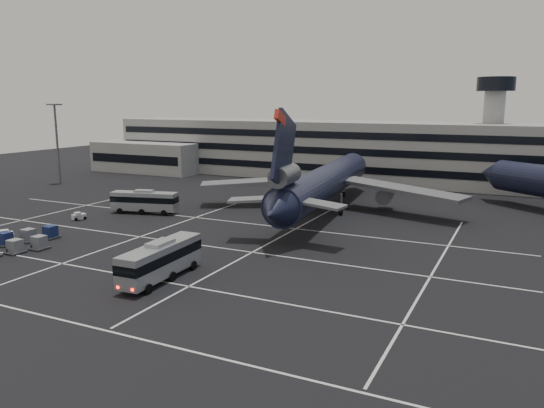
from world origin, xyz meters
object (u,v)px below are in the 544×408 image
Objects in this scene: trijet_main at (325,182)px; uld_cluster at (16,241)px; bus_near at (161,259)px; tug_a at (78,216)px; bus_far at (144,201)px.

trijet_main is 48.25m from uld_cluster.
tug_a is at bearing 147.16° from bus_near.
uld_cluster is at bearing -132.61° from trijet_main.
trijet_main reaches higher than bus_far.
bus_far is at bearing -158.96° from trijet_main.
uld_cluster is at bearing 162.91° from bus_far.
bus_near is 25.02m from uld_cluster.
trijet_main is 40.88m from bus_near.
trijet_main is at bearing 82.65° from bus_near.
tug_a is (-30.18, 17.81, -1.75)m from bus_near.
bus_near is (-3.59, -40.62, -2.92)m from trijet_main.
tug_a is (-33.78, -22.80, -4.67)m from trijet_main.
tug_a is 0.18× the size of uld_cluster.
trijet_main reaches higher than uld_cluster.
bus_near reaches higher than tug_a.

